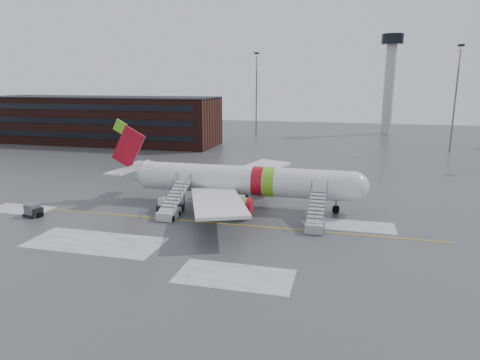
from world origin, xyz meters
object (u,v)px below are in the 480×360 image
(airliner, at_px, (237,181))
(pushback_tug, at_px, (169,206))
(airstair_fwd, at_px, (316,219))
(airstair_aft, at_px, (171,208))
(baggage_tractor, at_px, (34,211))
(uld_container, at_px, (32,211))

(airliner, distance_m, pushback_tug, 9.44)
(airstair_fwd, height_order, pushback_tug, airstair_fwd)
(airstair_aft, bearing_deg, airliner, 44.70)
(airliner, height_order, baggage_tractor, airliner)
(airstair_aft, relative_size, baggage_tractor, 2.63)
(airstair_aft, distance_m, uld_container, 17.05)
(airstair_fwd, distance_m, baggage_tractor, 34.31)
(pushback_tug, bearing_deg, baggage_tractor, -160.07)
(pushback_tug, bearing_deg, airstair_aft, -58.08)
(pushback_tug, relative_size, baggage_tractor, 1.13)
(baggage_tractor, bearing_deg, airstair_aft, 13.47)
(airstair_fwd, bearing_deg, airliner, 149.11)
(uld_container, bearing_deg, airstair_aft, 14.51)
(uld_container, bearing_deg, airliner, 25.07)
(pushback_tug, bearing_deg, uld_container, -159.02)
(airliner, distance_m, baggage_tractor, 25.57)
(pushback_tug, bearing_deg, airliner, 32.55)
(uld_container, distance_m, baggage_tractor, 0.34)
(airliner, relative_size, airstair_aft, 4.55)
(airstair_aft, height_order, baggage_tractor, airstair_aft)
(airstair_fwd, height_order, uld_container, airstair_fwd)
(uld_container, bearing_deg, baggage_tractor, 97.82)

